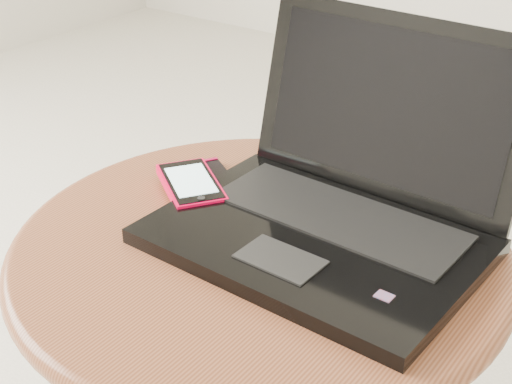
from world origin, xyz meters
The scene contains 4 objects.
table centered at (-0.03, 0.11, 0.35)m, with size 0.57×0.57×0.45m.
laptop centered at (0.03, 0.17, 0.49)m, with size 0.36×0.31×0.23m.
phone_black centered at (-0.16, 0.18, 0.46)m, with size 0.12×0.10×0.01m.
phone_pink centered at (-0.15, 0.14, 0.47)m, with size 0.13×0.12×0.01m.
Camera 1 is at (0.39, -0.49, 0.91)m, focal length 53.42 mm.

